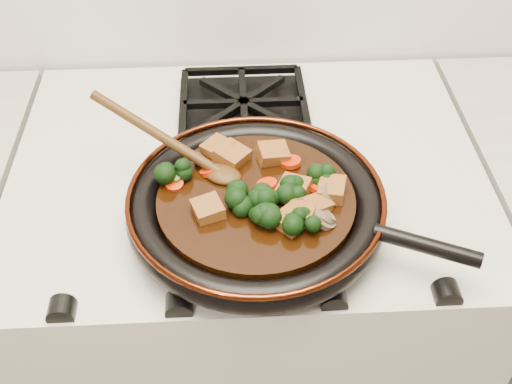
{
  "coord_description": "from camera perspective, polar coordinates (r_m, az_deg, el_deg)",
  "views": [
    {
      "loc": [
        -0.03,
        0.9,
        1.58
      ],
      "look_at": [
        0.01,
        1.55,
        0.97
      ],
      "focal_mm": 45.0,
      "sensor_mm": 36.0,
      "label": 1
    }
  ],
  "objects": [
    {
      "name": "broccoli_floret_1",
      "position": [
        0.92,
        -7.25,
        1.25
      ],
      "size": [
        0.08,
        0.08,
        0.07
      ],
      "primitive_type": null,
      "rotation": [
        0.15,
        -0.18,
        1.73
      ],
      "color": "black",
      "rests_on": "braising_sauce"
    },
    {
      "name": "wooden_spoon",
      "position": [
        0.94,
        -6.28,
        3.6
      ],
      "size": [
        0.14,
        0.1,
        0.23
      ],
      "rotation": [
        0.0,
        0.0,
        2.6
      ],
      "color": "#44290E",
      "rests_on": "braising_sauce"
    },
    {
      "name": "carrot_coin_2",
      "position": [
        0.95,
        3.12,
        2.67
      ],
      "size": [
        0.03,
        0.03,
        0.01
      ],
      "primitive_type": "cylinder",
      "rotation": [
        -0.11,
        -0.1,
        0.0
      ],
      "color": "red",
      "rests_on": "braising_sauce"
    },
    {
      "name": "tofu_cube_0",
      "position": [
        0.85,
        3.11,
        -2.57
      ],
      "size": [
        0.05,
        0.05,
        0.02
      ],
      "primitive_type": "cube",
      "rotation": [
        0.01,
        0.08,
        2.35
      ],
      "color": "brown",
      "rests_on": "braising_sauce"
    },
    {
      "name": "mushroom_slice_0",
      "position": [
        0.86,
        6.07,
        -2.41
      ],
      "size": [
        0.04,
        0.04,
        0.02
      ],
      "primitive_type": "cylinder",
      "rotation": [
        0.54,
        0.0,
        1.47
      ],
      "color": "brown",
      "rests_on": "braising_sauce"
    },
    {
      "name": "mushroom_slice_3",
      "position": [
        0.95,
        -4.65,
        2.69
      ],
      "size": [
        0.04,
        0.05,
        0.03
      ],
      "primitive_type": "cylinder",
      "rotation": [
        0.93,
        0.0,
        2.07
      ],
      "color": "brown",
      "rests_on": "braising_sauce"
    },
    {
      "name": "broccoli_floret_2",
      "position": [
        0.85,
        4.08,
        -2.8
      ],
      "size": [
        0.08,
        0.08,
        0.05
      ],
      "primitive_type": null,
      "rotation": [
        0.02,
        0.04,
        2.52
      ],
      "color": "black",
      "rests_on": "braising_sauce"
    },
    {
      "name": "burner_grate_front",
      "position": [
        0.93,
        -0.42,
        -2.54
      ],
      "size": [
        0.23,
        0.23,
        0.03
      ],
      "primitive_type": null,
      "color": "black",
      "rests_on": "stove"
    },
    {
      "name": "mushroom_slice_1",
      "position": [
        0.86,
        6.19,
        -2.2
      ],
      "size": [
        0.04,
        0.04,
        0.03
      ],
      "primitive_type": "cylinder",
      "rotation": [
        0.87,
        0.0,
        2.24
      ],
      "color": "brown",
      "rests_on": "braising_sauce"
    },
    {
      "name": "carrot_coin_0",
      "position": [
        0.91,
        5.56,
        0.44
      ],
      "size": [
        0.03,
        0.03,
        0.02
      ],
      "primitive_type": "cylinder",
      "rotation": [
        -0.07,
        0.26,
        0.0
      ],
      "color": "red",
      "rests_on": "braising_sauce"
    },
    {
      "name": "broccoli_floret_0",
      "position": [
        0.88,
        0.89,
        -0.59
      ],
      "size": [
        0.08,
        0.08,
        0.07
      ],
      "primitive_type": null,
      "rotation": [
        -0.24,
        -0.1,
        1.79
      ],
      "color": "black",
      "rests_on": "braising_sauce"
    },
    {
      "name": "braising_sauce",
      "position": [
        0.9,
        -0.0,
        -0.97
      ],
      "size": [
        0.28,
        0.28,
        0.02
      ],
      "primitive_type": "cylinder",
      "color": "black",
      "rests_on": "skillet"
    },
    {
      "name": "broccoli_floret_4",
      "position": [
        0.85,
        0.6,
        -2.28
      ],
      "size": [
        0.09,
        0.09,
        0.07
      ],
      "primitive_type": null,
      "rotation": [
        -0.21,
        -0.03,
        2.25
      ],
      "color": "black",
      "rests_on": "braising_sauce"
    },
    {
      "name": "broccoli_floret_5",
      "position": [
        0.89,
        2.97,
        0.12
      ],
      "size": [
        0.06,
        0.07,
        0.07
      ],
      "primitive_type": null,
      "rotation": [
        -0.03,
        0.13,
        1.6
      ],
      "color": "black",
      "rests_on": "braising_sauce"
    },
    {
      "name": "broccoli_floret_6",
      "position": [
        0.92,
        6.11,
        1.51
      ],
      "size": [
        0.06,
        0.06,
        0.06
      ],
      "primitive_type": null,
      "rotation": [
        -0.04,
        0.21,
        1.58
      ],
      "color": "black",
      "rests_on": "braising_sauce"
    },
    {
      "name": "carrot_coin_4",
      "position": [
        0.87,
        2.91,
        -1.91
      ],
      "size": [
        0.03,
        0.03,
        0.02
      ],
      "primitive_type": "cylinder",
      "rotation": [
        -0.09,
        -0.32,
        0.0
      ],
      "color": "red",
      "rests_on": "braising_sauce"
    },
    {
      "name": "tofu_cube_5",
      "position": [
        0.87,
        -4.29,
        -1.57
      ],
      "size": [
        0.05,
        0.05,
        0.02
      ],
      "primitive_type": "cube",
      "rotation": [
        0.01,
        -0.08,
        0.34
      ],
      "color": "brown",
      "rests_on": "braising_sauce"
    },
    {
      "name": "mushroom_slice_2",
      "position": [
        0.91,
        6.46,
        0.44
      ],
      "size": [
        0.04,
        0.04,
        0.02
      ],
      "primitive_type": "cylinder",
      "rotation": [
        0.5,
        0.0,
        0.94
      ],
      "color": "brown",
      "rests_on": "braising_sauce"
    },
    {
      "name": "carrot_coin_1",
      "position": [
        0.93,
        -4.13,
        1.92
      ],
      "size": [
        0.03,
        0.03,
        0.02
      ],
      "primitive_type": "cylinder",
      "rotation": [
        -0.3,
        -0.35,
        0.0
      ],
      "color": "red",
      "rests_on": "braising_sauce"
    },
    {
      "name": "carrot_coin_5",
      "position": [
        0.91,
        0.98,
        0.64
      ],
      "size": [
        0.03,
        0.03,
        0.02
      ],
      "primitive_type": "cylinder",
      "rotation": [
        -0.15,
        -0.19,
        0.0
      ],
      "color": "red",
      "rests_on": "braising_sauce"
    },
    {
      "name": "tofu_cube_4",
      "position": [
        0.9,
        3.34,
        0.12
      ],
      "size": [
        0.06,
        0.06,
        0.03
      ],
      "primitive_type": "cube",
      "rotation": [
        -0.1,
        0.09,
        2.66
      ],
      "color": "brown",
      "rests_on": "braising_sauce"
    },
    {
      "name": "skillet",
      "position": [
        0.91,
        0.11,
        -1.24
      ],
      "size": [
        0.47,
        0.37,
        0.05
      ],
      "rotation": [
        0.0,
        0.0,
        -0.44
      ],
      "color": "black",
      "rests_on": "burner_grate_front"
    },
    {
      "name": "tofu_cube_7",
      "position": [
        0.95,
        1.51,
        3.37
      ],
      "size": [
        0.05,
        0.05,
        0.03
      ],
      "primitive_type": "cube",
      "rotation": [
        0.12,
        0.12,
        0.2
      ],
      "color": "brown",
      "rests_on": "braising_sauce"
    },
    {
      "name": "stove",
      "position": [
        1.38,
        -0.61,
        -11.9
      ],
      "size": [
        0.76,
        0.6,
        0.9
      ],
      "primitive_type": "cube",
      "color": "beige",
      "rests_on": "ground"
    },
    {
      "name": "tofu_cube_1",
      "position": [
        0.88,
        5.45,
        -1.22
      ],
      "size": [
        0.05,
        0.04,
        0.02
      ],
      "primitive_type": "cube",
      "rotation": [
        0.08,
        0.11,
        0.52
      ],
      "color": "brown",
      "rests_on": "braising_sauce"
    },
    {
      "name": "tofu_cube_6",
      "position": [
        0.86,
        4.04,
        -1.87
      ],
      "size": [
        0.05,
        0.05,
        0.03
      ],
      "primitive_type": "cube",
      "rotation": [
        -0.03,
        0.07,
        1.21
      ],
      "color": "brown",
      "rests_on": "braising_sauce"
    },
    {
      "name": "carrot_coin_3",
      "position": [
        0.92,
        -7.27,
        0.71
      ],
      "size": [
        0.03,
        0.03,
        0.01
      ],
      "primitive_type": "cylinder",
      "rotation": [
        0.2,
        0.03,
        0.0
      ],
      "color": "red",
      "rests_on": "braising_sauce"
    },
    {
      "name": "burner_grate_back",
      "position": [
        1.14,
        -1.11,
        7.58
      ],
      "size": [
        0.23,
        0.23,
        0.03
      ],
      "primitive_type": null,
      "color": "black",
      "rests_on": "stove"
    },
    {
      "name": "tofu_cube_3",
      "position": [
        0.9,
        6.75,
        0.19
      ],
      "size": [
        0.05,
        0.05,
        0.03
      ],
      "primitive_type": "cube",
      "rotation": [
        -0.06,
        -0.02,
        1.3
      ],
      "color": "brown",
      "rests_on": "braising_sauce"
    },
    {
      "name": "broccoli_floret_3",
      "position": [
        0.88,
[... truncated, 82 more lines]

